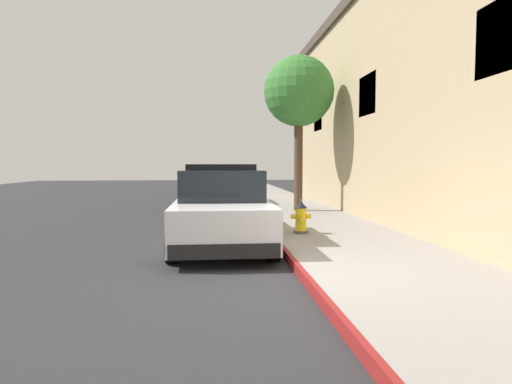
{
  "coord_description": "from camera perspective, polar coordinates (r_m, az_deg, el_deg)",
  "views": [
    {
      "loc": [
        -1.33,
        -6.11,
        1.69
      ],
      "look_at": [
        -0.27,
        4.66,
        1.0
      ],
      "focal_mm": 31.18,
      "sensor_mm": 36.0,
      "label": 1
    }
  ],
  "objects": [
    {
      "name": "parked_car_dark_far",
      "position": [
        24.95,
        -5.19,
        1.45
      ],
      "size": [
        1.94,
        4.84,
        1.56
      ],
      "color": "#B2B5BA",
      "rests_on": "ground"
    },
    {
      "name": "fire_hydrant",
      "position": [
        9.82,
        5.79,
        -3.27
      ],
      "size": [
        0.44,
        0.4,
        0.76
      ],
      "color": "#4C4C51",
      "rests_on": "sidewalk_pavement"
    },
    {
      "name": "police_cruiser",
      "position": [
        9.36,
        -4.46,
        -2.16
      ],
      "size": [
        1.94,
        4.84,
        1.68
      ],
      "color": "white",
      "rests_on": "ground"
    },
    {
      "name": "ground_plane",
      "position": [
        16.53,
        -16.89,
        -2.72
      ],
      "size": [
        28.28,
        60.0,
        0.2
      ],
      "primitive_type": "cube",
      "color": "#2B2B2D"
    },
    {
      "name": "parked_car_silver_ahead",
      "position": [
        17.76,
        -4.61,
        0.57
      ],
      "size": [
        1.94,
        4.84,
        1.56
      ],
      "color": "navy",
      "rests_on": "ground"
    },
    {
      "name": "curb_painted_edge",
      "position": [
        16.24,
        -1.02,
        -2.04
      ],
      "size": [
        0.08,
        60.0,
        0.16
      ],
      "primitive_type": "cube",
      "color": "maroon",
      "rests_on": "ground"
    },
    {
      "name": "street_tree",
      "position": [
        14.75,
        5.5,
        12.59
      ],
      "size": [
        2.27,
        2.27,
        5.01
      ],
      "color": "brown",
      "rests_on": "sidewalk_pavement"
    },
    {
      "name": "sidewalk_pavement",
      "position": [
        16.43,
        4.1,
        -1.98
      ],
      "size": [
        2.86,
        60.0,
        0.16
      ],
      "primitive_type": "cube",
      "color": "gray",
      "rests_on": "ground"
    },
    {
      "name": "storefront_building",
      "position": [
        13.77,
        24.63,
        10.55
      ],
      "size": [
        5.52,
        20.44,
        6.83
      ],
      "color": "tan",
      "rests_on": "ground"
    }
  ]
}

